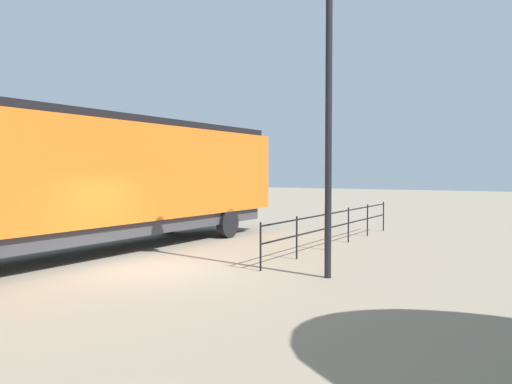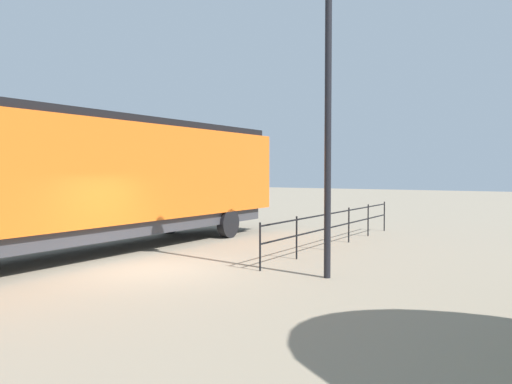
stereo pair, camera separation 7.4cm
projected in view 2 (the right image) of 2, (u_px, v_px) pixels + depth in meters
name	position (u px, v px, depth m)	size (l,w,h in m)	color
ground_plane	(150.00, 270.00, 13.63)	(120.00, 120.00, 0.00)	gray
locomotive	(108.00, 176.00, 16.73)	(3.17, 16.22, 4.23)	orange
lamp_post	(328.00, 45.00, 12.36)	(0.60, 0.60, 7.46)	black
platform_fence	(338.00, 222.00, 17.88)	(0.05, 10.47, 1.24)	black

